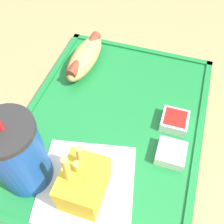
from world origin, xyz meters
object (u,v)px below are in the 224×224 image
fries_carton (83,184)px  hot_dog_far (85,57)px  soda_cup (18,155)px  sauce_cup_mayo (171,153)px  sauce_cup_ketchup (175,120)px

fries_carton → hot_dog_far: bearing=21.0°
soda_cup → fries_carton: size_ratio=1.34×
soda_cup → hot_dog_far: size_ratio=1.17×
hot_dog_far → sauce_cup_mayo: bearing=-127.1°
sauce_cup_mayo → sauce_cup_ketchup: size_ratio=1.00×
soda_cup → sauce_cup_mayo: 0.24m
hot_dog_far → sauce_cup_ketchup: 0.23m
fries_carton → sauce_cup_ketchup: 0.20m
soda_cup → hot_dog_far: (0.26, 0.01, -0.04)m
hot_dog_far → sauce_cup_mayo: 0.27m
sauce_cup_ketchup → soda_cup: bearing=129.8°
hot_dog_far → fries_carton: bearing=-159.0°
soda_cup → fries_carton: (-0.00, -0.09, -0.03)m
soda_cup → fries_carton: soda_cup is taller
soda_cup → fries_carton: bearing=-90.8°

